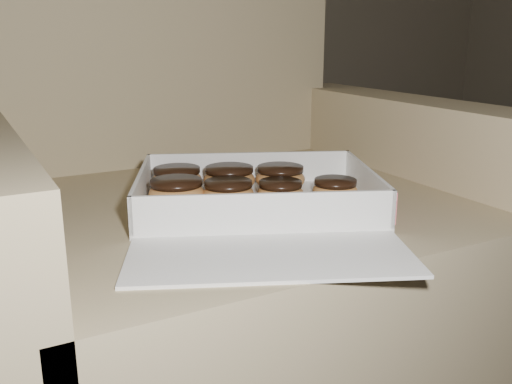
{
  "coord_description": "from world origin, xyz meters",
  "views": [
    {
      "loc": [
        -0.44,
        0.05,
        0.75
      ],
      "look_at": [
        -0.0,
        0.88,
        0.49
      ],
      "focal_mm": 40.0,
      "sensor_mm": 36.0,
      "label": 1
    }
  ],
  "objects": [
    {
      "name": "donut_e",
      "position": [
        0.08,
        0.93,
        0.49
      ],
      "size": [
        0.09,
        0.09,
        0.05
      ],
      "color": "#C47E44",
      "rests_on": "bakery_box"
    },
    {
      "name": "bakery_box",
      "position": [
        -0.01,
        0.84,
        0.47
      ],
      "size": [
        0.54,
        0.57,
        0.07
      ],
      "rotation": [
        0.0,
        0.0,
        -0.41
      ],
      "color": "white",
      "rests_on": "armchair"
    },
    {
      "name": "donut_c",
      "position": [
        -0.13,
        0.92,
        0.49
      ],
      "size": [
        0.09,
        0.09,
        0.05
      ],
      "color": "#C47E44",
      "rests_on": "bakery_box"
    },
    {
      "name": "donut_a",
      "position": [
        0.12,
        0.82,
        0.49
      ],
      "size": [
        0.08,
        0.08,
        0.04
      ],
      "color": "#C47E44",
      "rests_on": "bakery_box"
    },
    {
      "name": "donut_d",
      "position": [
        0.03,
        0.85,
        0.49
      ],
      "size": [
        0.08,
        0.08,
        0.04
      ],
      "color": "#C47E44",
      "rests_on": "bakery_box"
    },
    {
      "name": "crumb_a",
      "position": [
        0.11,
        0.74,
        0.47
      ],
      "size": [
        0.01,
        0.01,
        0.0
      ],
      "primitive_type": "ellipsoid",
      "color": "black",
      "rests_on": "bakery_box"
    },
    {
      "name": "donut_f",
      "position": [
        -0.09,
        1.01,
        0.49
      ],
      "size": [
        0.09,
        0.09,
        0.05
      ],
      "color": "#C47E44",
      "rests_on": "bakery_box"
    },
    {
      "name": "armchair",
      "position": [
        -0.0,
        1.02,
        0.32
      ],
      "size": [
        0.99,
        0.84,
        1.03
      ],
      "color": "#9C8E63",
      "rests_on": "floor"
    },
    {
      "name": "donut_b",
      "position": [
        -0.01,
        0.96,
        0.49
      ],
      "size": [
        0.09,
        0.09,
        0.05
      ],
      "color": "#C47E44",
      "rests_on": "bakery_box"
    },
    {
      "name": "crumb_c",
      "position": [
        0.14,
        0.79,
        0.47
      ],
      "size": [
        0.01,
        0.01,
        0.0
      ],
      "primitive_type": "ellipsoid",
      "color": "black",
      "rests_on": "bakery_box"
    },
    {
      "name": "crumb_d",
      "position": [
        -0.02,
        0.78,
        0.47
      ],
      "size": [
        0.01,
        0.01,
        0.0
      ],
      "primitive_type": "ellipsoid",
      "color": "black",
      "rests_on": "bakery_box"
    },
    {
      "name": "crumb_b",
      "position": [
        -0.07,
        0.88,
        0.47
      ],
      "size": [
        0.01,
        0.01,
        0.0
      ],
      "primitive_type": "ellipsoid",
      "color": "black",
      "rests_on": "bakery_box"
    },
    {
      "name": "donut_g",
      "position": [
        -0.05,
        0.88,
        0.49
      ],
      "size": [
        0.09,
        0.09,
        0.04
      ],
      "color": "#C47E44",
      "rests_on": "bakery_box"
    },
    {
      "name": "crumb_e",
      "position": [
        -0.02,
        0.76,
        0.47
      ],
      "size": [
        0.01,
        0.01,
        0.0
      ],
      "primitive_type": "ellipsoid",
      "color": "black",
      "rests_on": "bakery_box"
    }
  ]
}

